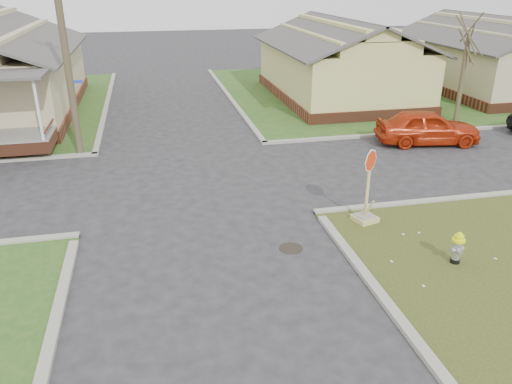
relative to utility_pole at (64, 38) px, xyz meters
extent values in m
plane|color=#272628|center=(4.20, -8.90, -4.66)|extent=(120.00, 120.00, 0.00)
cube|color=#264F1C|center=(26.20, 9.10, -4.64)|extent=(37.00, 19.00, 0.05)
cylinder|color=black|center=(6.40, -9.40, -4.66)|extent=(0.64, 0.64, 0.01)
cube|color=brown|center=(14.20, 7.60, -4.36)|extent=(7.20, 11.20, 0.60)
cube|color=#CBC577|center=(14.20, 7.60, -2.76)|extent=(7.00, 11.00, 2.60)
cube|color=brown|center=(24.20, 7.60, -4.36)|extent=(7.20, 11.20, 0.60)
cube|color=#C0B98B|center=(24.20, 7.60, -2.76)|extent=(7.00, 11.00, 2.60)
cylinder|color=#433927|center=(0.00, 0.00, -0.16)|extent=(0.28, 0.28, 9.00)
cylinder|color=#433927|center=(18.20, 1.30, -2.51)|extent=(0.22, 0.22, 4.20)
cylinder|color=black|center=(10.29, -11.08, -4.56)|extent=(0.24, 0.24, 0.11)
cylinder|color=#A7A6AB|center=(10.29, -11.08, -4.25)|extent=(0.21, 0.21, 0.50)
sphere|color=#A7A6AB|center=(10.29, -11.08, -4.00)|extent=(0.21, 0.21, 0.21)
cylinder|color=#E7F00C|center=(10.29, -11.08, -3.96)|extent=(0.33, 0.33, 0.07)
cylinder|color=#E7F00C|center=(10.29, -11.08, -3.88)|extent=(0.24, 0.24, 0.11)
sphere|color=#E7F00C|center=(10.29, -11.08, -3.82)|extent=(0.16, 0.16, 0.16)
cube|color=tan|center=(9.00, -8.35, -4.54)|extent=(0.63, 0.63, 0.15)
cube|color=gray|center=(9.00, -8.35, -4.44)|extent=(0.51, 0.51, 0.04)
cube|color=tan|center=(9.00, -8.35, -3.44)|extent=(0.09, 0.05, 2.14)
cylinder|color=red|center=(9.00, -8.40, -2.68)|extent=(0.57, 0.25, 0.61)
cylinder|color=silver|center=(9.00, -8.38, -2.68)|extent=(0.65, 0.28, 0.69)
imported|color=#B42A0C|center=(14.79, -1.74, -3.91)|extent=(4.65, 2.50, 1.50)
camera|label=1|loc=(2.93, -20.77, 2.16)|focal=35.00mm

